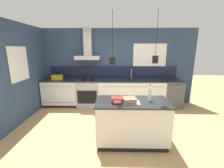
% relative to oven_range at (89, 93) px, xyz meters
% --- Properties ---
extents(ground_plane, '(16.00, 16.00, 0.00)m').
position_rel_oven_range_xyz_m(ground_plane, '(0.84, -1.69, -0.46)').
color(ground_plane, tan).
rests_on(ground_plane, ground).
extents(wall_back, '(5.60, 2.52, 2.60)m').
position_rel_oven_range_xyz_m(wall_back, '(0.79, 0.31, 0.90)').
color(wall_back, navy).
rests_on(wall_back, ground_plane).
extents(wall_left, '(0.08, 3.80, 2.60)m').
position_rel_oven_range_xyz_m(wall_left, '(-1.59, -0.99, 0.85)').
color(wall_left, navy).
rests_on(wall_left, ground_plane).
extents(counter_run_left, '(1.17, 0.64, 0.91)m').
position_rel_oven_range_xyz_m(counter_run_left, '(-0.95, 0.01, 0.01)').
color(counter_run_left, black).
rests_on(counter_run_left, ground_plane).
extents(counter_run_sink, '(2.20, 0.64, 1.27)m').
position_rel_oven_range_xyz_m(counter_run_sink, '(1.46, 0.01, 0.01)').
color(counter_run_sink, black).
rests_on(counter_run_sink, ground_plane).
extents(oven_range, '(0.74, 0.66, 0.91)m').
position_rel_oven_range_xyz_m(oven_range, '(0.00, 0.00, 0.00)').
color(oven_range, '#B5B5BA').
rests_on(oven_range, ground_plane).
extents(dishwasher, '(0.58, 0.65, 0.91)m').
position_rel_oven_range_xyz_m(dishwasher, '(2.85, 0.00, -0.00)').
color(dishwasher, '#4C4C51').
rests_on(dishwasher, ground_plane).
extents(kitchen_island, '(1.47, 0.77, 0.91)m').
position_rel_oven_range_xyz_m(kitchen_island, '(1.26, -2.07, 0.00)').
color(kitchen_island, black).
rests_on(kitchen_island, ground_plane).
extents(bottle_on_island, '(0.07, 0.07, 0.34)m').
position_rel_oven_range_xyz_m(bottle_on_island, '(1.60, -2.06, 0.60)').
color(bottle_on_island, silver).
rests_on(bottle_on_island, kitchen_island).
extents(book_stack, '(0.28, 0.30, 0.09)m').
position_rel_oven_range_xyz_m(book_stack, '(1.20, -2.14, 0.50)').
color(book_stack, '#B2332D').
rests_on(book_stack, kitchen_island).
extents(red_supply_box, '(0.22, 0.19, 0.10)m').
position_rel_oven_range_xyz_m(red_supply_box, '(0.95, -2.17, 0.51)').
color(red_supply_box, red).
rests_on(red_supply_box, kitchen_island).
extents(paper_pile, '(0.33, 0.27, 0.01)m').
position_rel_oven_range_xyz_m(paper_pile, '(1.22, -2.14, 0.46)').
color(paper_pile, silver).
rests_on(paper_pile, kitchen_island).
extents(yellow_toolbox, '(0.34, 0.18, 0.19)m').
position_rel_oven_range_xyz_m(yellow_toolbox, '(-1.05, 0.00, 0.54)').
color(yellow_toolbox, gold).
rests_on(yellow_toolbox, counter_run_left).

